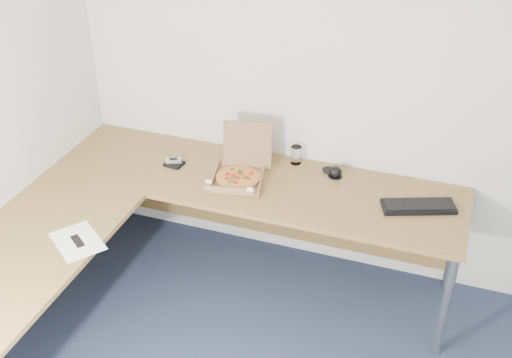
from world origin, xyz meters
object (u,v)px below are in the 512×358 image
at_px(desk, 175,212).
at_px(wallet, 174,164).
at_px(pizza_box, 239,174).
at_px(drinking_glass, 296,155).
at_px(keyboard, 418,206).

distance_m(desk, wallet, 0.48).
relative_size(pizza_box, drinking_glass, 2.97).
xyz_separation_m(desk, drinking_glass, (0.50, 0.70, 0.09)).
distance_m(desk, pizza_box, 0.47).
bearing_deg(keyboard, pizza_box, 161.80).
xyz_separation_m(drinking_glass, keyboard, (0.79, -0.25, -0.05)).
height_order(pizza_box, drinking_glass, pizza_box).
relative_size(desk, pizza_box, 7.21).
distance_m(pizza_box, drinking_glass, 0.40).
bearing_deg(keyboard, drinking_glass, 141.64).
bearing_deg(desk, drinking_glass, 54.64).
height_order(pizza_box, wallet, pizza_box).
height_order(drinking_glass, keyboard, drinking_glass).
bearing_deg(pizza_box, wallet, 164.79).
relative_size(pizza_box, wallet, 3.18).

